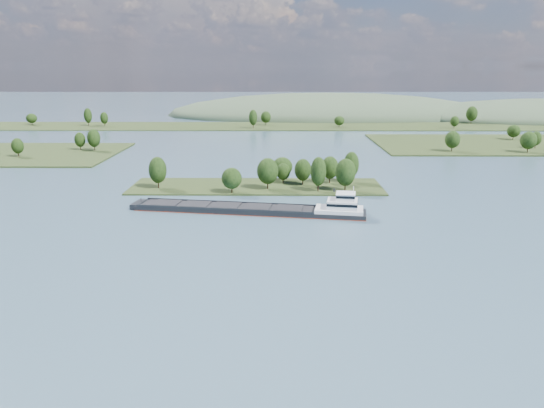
{
  "coord_description": "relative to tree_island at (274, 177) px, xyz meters",
  "views": [
    {
      "loc": [
        8.14,
        -27.47,
        47.02
      ],
      "look_at": [
        6.69,
        130.0,
        6.0
      ],
      "focal_mm": 35.0,
      "sensor_mm": 36.0,
      "label": 1
    }
  ],
  "objects": [
    {
      "name": "hill_west",
      "position": [
        53.13,
        321.02,
        -4.18
      ],
      "size": [
        320.0,
        160.0,
        44.0
      ],
      "primitive_type": "ellipsoid",
      "color": "#394B34",
      "rests_on": "ground"
    },
    {
      "name": "back_shoreline",
      "position": [
        0.66,
        220.95,
        -3.54
      ],
      "size": [
        900.0,
        60.0,
        15.78
      ],
      "color": "#263417",
      "rests_on": "ground"
    },
    {
      "name": "cargo_barge",
      "position": [
        -3.15,
        -37.26,
        -2.84
      ],
      "size": [
        79.25,
        21.63,
        10.65
      ],
      "color": "black",
      "rests_on": "ground"
    },
    {
      "name": "ground",
      "position": [
        -6.87,
        -58.98,
        -4.18
      ],
      "size": [
        1800.0,
        1800.0,
        0.0
      ],
      "primitive_type": "plane",
      "color": "#3D586A",
      "rests_on": "ground"
    },
    {
      "name": "tree_island",
      "position": [
        0.0,
        0.0,
        0.0
      ],
      "size": [
        100.0,
        31.93,
        14.57
      ],
      "color": "#263417",
      "rests_on": "ground"
    }
  ]
}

